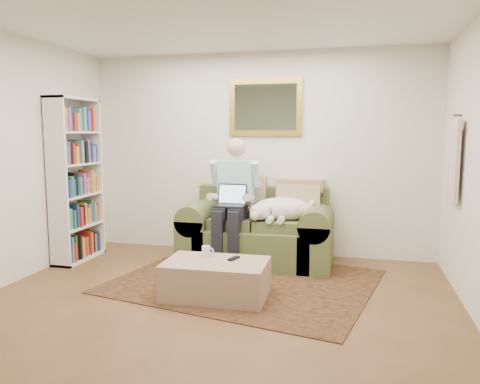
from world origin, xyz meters
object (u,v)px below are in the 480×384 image
at_px(seated_man, 232,202).
at_px(coffee_mug, 206,251).
at_px(sofa, 257,237).
at_px(sleeping_dog, 283,209).
at_px(ottoman, 216,279).
at_px(bookshelf, 76,180).
at_px(laptop, 231,200).

height_order(seated_man, coffee_mug, seated_man).
bearing_deg(coffee_mug, sofa, 75.97).
height_order(sofa, sleeping_dog, sofa).
relative_size(ottoman, bookshelf, 0.49).
height_order(seated_man, laptop, seated_man).
bearing_deg(laptop, seated_man, 90.00).
relative_size(seated_man, coffee_mug, 15.13).
relative_size(sleeping_dog, coffee_mug, 7.41).
bearing_deg(sofa, sleeping_dog, -15.74).
distance_m(sleeping_dog, ottoman, 1.39).
bearing_deg(coffee_mug, sleeping_dog, 59.89).
distance_m(sofa, bookshelf, 2.34).
bearing_deg(laptop, coffee_mug, -90.92).
bearing_deg(bookshelf, ottoman, -23.32).
bearing_deg(sofa, bookshelf, -169.40).
distance_m(laptop, sleeping_dog, 0.62).
bearing_deg(ottoman, seated_man, 96.89).
relative_size(coffee_mug, bookshelf, 0.05).
distance_m(ottoman, bookshelf, 2.40).
bearing_deg(sofa, coffee_mug, -104.03).
height_order(laptop, ottoman, laptop).
bearing_deg(bookshelf, sofa, 10.60).
distance_m(sleeping_dog, coffee_mug, 1.24).
bearing_deg(seated_man, ottoman, -83.11).
distance_m(coffee_mug, bookshelf, 2.13).
bearing_deg(sleeping_dog, laptop, -166.36).
height_order(sofa, coffee_mug, sofa).
relative_size(seated_man, sleeping_dog, 2.04).
bearing_deg(bookshelf, laptop, 5.24).
bearing_deg(sofa, ottoman, -95.79).
distance_m(laptop, coffee_mug, 0.98).
distance_m(ottoman, coffee_mug, 0.32).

